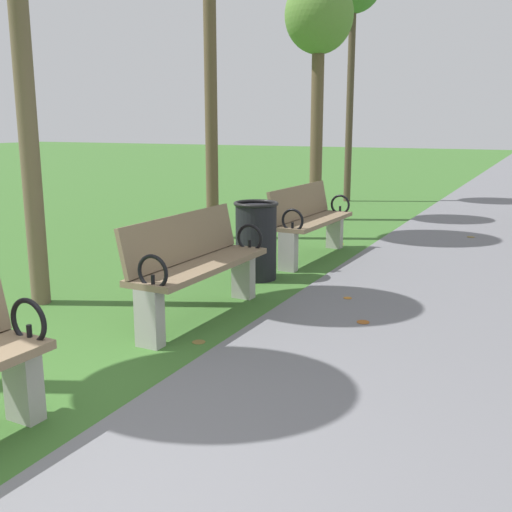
# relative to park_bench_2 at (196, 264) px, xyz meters

# --- Properties ---
(park_bench_2) EXTENTS (0.51, 1.61, 0.90)m
(park_bench_2) POSITION_rel_park_bench_2_xyz_m (0.00, 0.00, 0.00)
(park_bench_2) COLOR #7A664C
(park_bench_2) RESTS_ON ground
(park_bench_3) EXTENTS (0.53, 1.62, 0.90)m
(park_bench_3) POSITION_rel_park_bench_2_xyz_m (0.00, 2.68, 0.00)
(park_bench_3) COLOR #7A664C
(park_bench_3) RESTS_ON ground
(tree_4) EXTENTS (1.13, 1.13, 4.01)m
(tree_4) POSITION_rel_park_bench_2_xyz_m (-1.04, 5.63, 2.76)
(tree_4) COLOR brown
(tree_4) RESTS_ON ground
(trash_bin) EXTENTS (0.48, 0.48, 0.84)m
(trash_bin) POSITION_rel_park_bench_2_xyz_m (-0.15, 1.46, -0.06)
(trash_bin) COLOR black
(trash_bin) RESTS_ON ground
(scattered_leaves) EXTENTS (5.26, 9.59, 0.02)m
(scattered_leaves) POSITION_rel_park_bench_2_xyz_m (0.93, 0.19, -0.47)
(scattered_leaves) COLOR brown
(scattered_leaves) RESTS_ON ground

